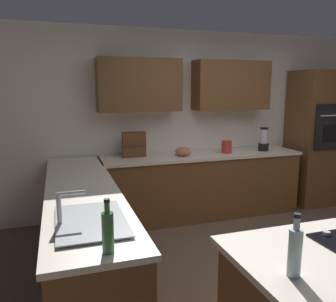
{
  "coord_description": "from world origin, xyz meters",
  "views": [
    {
      "loc": [
        2.0,
        2.57,
        1.79
      ],
      "look_at": [
        0.74,
        -1.31,
        1.05
      ],
      "focal_mm": 36.47,
      "sensor_mm": 36.0,
      "label": 1
    }
  ],
  "objects": [
    {
      "name": "ground_plane",
      "position": [
        0.0,
        0.0,
        0.0
      ],
      "size": [
        14.0,
        14.0,
        0.0
      ],
      "primitive_type": "plane",
      "color": "brown"
    },
    {
      "name": "wall_oven",
      "position": [
        -1.85,
        -1.72,
        1.04
      ],
      "size": [
        0.8,
        0.66,
        2.06
      ],
      "color": "brown",
      "rests_on": "ground"
    },
    {
      "name": "spice_rack",
      "position": [
        1.05,
        -1.8,
        1.07
      ],
      "size": [
        0.31,
        0.11,
        0.33
      ],
      "color": "brown",
      "rests_on": "countertop_back"
    },
    {
      "name": "lower_cabinets_side",
      "position": [
        1.82,
        -0.55,
        0.43
      ],
      "size": [
        0.6,
        2.9,
        0.86
      ],
      "primitive_type": "cube",
      "color": "brown",
      "rests_on": "ground"
    },
    {
      "name": "countertop_back",
      "position": [
        0.1,
        -1.72,
        0.88
      ],
      "size": [
        2.84,
        0.64,
        0.04
      ],
      "primitive_type": "cube",
      "color": "silver",
      "rests_on": "lower_cabinets_back"
    },
    {
      "name": "kettle",
      "position": [
        -0.25,
        -1.67,
        0.99
      ],
      "size": [
        0.15,
        0.15,
        0.18
      ],
      "primitive_type": "cylinder",
      "color": "red",
      "rests_on": "countertop_back"
    },
    {
      "name": "sink_unit",
      "position": [
        1.83,
        0.33,
        0.92
      ],
      "size": [
        0.46,
        0.7,
        0.23
      ],
      "color": "#515456",
      "rests_on": "countertop_side"
    },
    {
      "name": "dish_soap_bottle",
      "position": [
        1.77,
        0.8,
        1.03
      ],
      "size": [
        0.07,
        0.07,
        0.31
      ],
      "color": "#336B38",
      "rests_on": "countertop_side"
    },
    {
      "name": "wall_back",
      "position": [
        0.07,
        -2.05,
        1.43
      ],
      "size": [
        6.0,
        0.44,
        2.6
      ],
      "color": "white",
      "rests_on": "ground"
    },
    {
      "name": "countertop_side",
      "position": [
        1.82,
        -0.55,
        0.88
      ],
      "size": [
        0.64,
        2.94,
        0.04
      ],
      "primitive_type": "cube",
      "color": "silver",
      "rests_on": "lower_cabinets_side"
    },
    {
      "name": "mixing_bowl",
      "position": [
        0.4,
        -1.67,
        0.96
      ],
      "size": [
        0.22,
        0.22,
        0.12
      ],
      "primitive_type": "ellipsoid",
      "color": "#CC724C",
      "rests_on": "countertop_back"
    },
    {
      "name": "lower_cabinets_back",
      "position": [
        0.1,
        -1.72,
        0.43
      ],
      "size": [
        2.8,
        0.6,
        0.86
      ],
      "primitive_type": "cube",
      "color": "brown",
      "rests_on": "ground"
    },
    {
      "name": "oil_bottle",
      "position": [
        0.95,
        1.31,
        1.03
      ],
      "size": [
        0.07,
        0.07,
        0.32
      ],
      "color": "silver",
      "rests_on": "island_top"
    },
    {
      "name": "blender",
      "position": [
        -0.85,
        -1.67,
        1.05
      ],
      "size": [
        0.15,
        0.15,
        0.34
      ],
      "color": "black",
      "rests_on": "countertop_back"
    }
  ]
}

